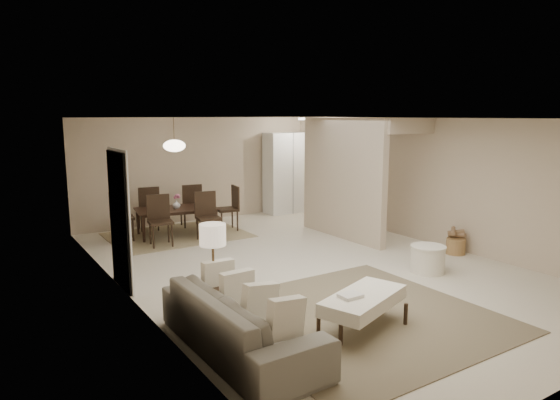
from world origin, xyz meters
TOP-DOWN VIEW (x-y plane):
  - floor at (0.00, 0.00)m, footprint 9.00×9.00m
  - ceiling at (0.00, 0.00)m, footprint 9.00×9.00m
  - back_wall at (0.00, 4.50)m, footprint 6.00×0.00m
  - left_wall at (-3.00, 0.00)m, footprint 0.00×9.00m
  - right_wall at (3.00, 0.00)m, footprint 0.00×9.00m
  - partition at (1.80, 1.25)m, footprint 0.15×2.50m
  - doorway at (-2.97, 0.60)m, footprint 0.04×0.90m
  - pantry_cabinet at (2.35, 4.15)m, footprint 1.20×0.55m
  - flush_light at (2.30, 3.20)m, footprint 0.44×0.44m
  - living_rug at (-0.74, -2.17)m, footprint 3.20×3.20m
  - sofa at (-2.45, -2.17)m, footprint 2.34×0.94m
  - ottoman_bench at (-0.94, -2.47)m, footprint 1.35×0.95m
  - side_table at (-2.40, -1.40)m, footprint 0.55×0.55m
  - table_lamp at (-2.40, -1.40)m, footprint 0.32×0.32m
  - round_pouf at (1.45, -1.39)m, footprint 0.57×0.57m
  - wicker_basket at (2.75, -0.92)m, footprint 0.43×0.43m
  - dining_rug at (-1.07, 3.26)m, footprint 2.80×2.10m
  - dining_table at (-1.07, 3.26)m, footprint 1.80×1.18m
  - dining_chairs at (-1.07, 3.26)m, footprint 2.72×2.13m
  - vase at (-1.07, 3.26)m, footprint 0.22×0.22m
  - yellow_mat at (2.70, 2.32)m, footprint 1.02×0.75m
  - pendant_light at (-1.07, 3.26)m, footprint 0.46×0.46m

SIDE VIEW (x-z plane):
  - floor at x=0.00m, z-range 0.00..0.00m
  - living_rug at x=-0.74m, z-range 0.00..0.01m
  - dining_rug at x=-1.07m, z-range 0.00..0.01m
  - yellow_mat at x=2.70m, z-range 0.00..0.01m
  - wicker_basket at x=2.75m, z-range 0.00..0.29m
  - round_pouf at x=1.45m, z-range 0.00..0.44m
  - side_table at x=-2.40m, z-range 0.00..0.51m
  - dining_table at x=-1.07m, z-range 0.00..0.59m
  - sofa at x=-2.45m, z-range 0.00..0.68m
  - ottoman_bench at x=-0.94m, z-range 0.13..0.58m
  - dining_chairs at x=-1.07m, z-range 0.00..1.00m
  - vase at x=-1.07m, z-range 0.59..0.76m
  - doorway at x=-2.97m, z-range 0.00..2.04m
  - pantry_cabinet at x=2.35m, z-range 0.00..2.10m
  - table_lamp at x=-2.40m, z-range 0.70..1.46m
  - back_wall at x=0.00m, z-range -1.75..4.25m
  - left_wall at x=-3.00m, z-range -3.25..5.75m
  - right_wall at x=3.00m, z-range -3.25..5.75m
  - partition at x=1.80m, z-range 0.00..2.50m
  - pendant_light at x=-1.07m, z-range 1.57..2.27m
  - flush_light at x=2.30m, z-range 2.44..2.48m
  - ceiling at x=0.00m, z-range 2.50..2.50m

